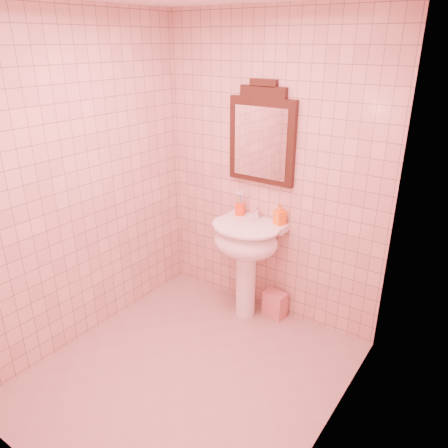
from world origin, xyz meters
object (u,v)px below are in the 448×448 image
Objects in this scene: toothbrush_cup at (240,209)px; soap_dispenser at (280,214)px; mirror at (262,137)px; pedestal_sink at (246,247)px; towel at (275,304)px.

soap_dispenser is at bearing 2.05° from toothbrush_cup.
mirror is 0.64m from soap_dispenser.
pedestal_sink is 4.92× the size of soap_dispenser.
mirror is 4.25× the size of toothbrush_cup.
soap_dispenser is (0.21, -0.03, -0.60)m from mirror.
towel is (0.23, 0.13, -0.55)m from pedestal_sink.
soap_dispenser is at bearing -9.33° from mirror.
toothbrush_cup is 0.82× the size of towel.
mirror is 0.66m from toothbrush_cup.
pedestal_sink is 3.72× the size of towel.
mirror reaches higher than towel.
toothbrush_cup is 1.08× the size of soap_dispenser.
soap_dispenser is (0.38, 0.01, 0.03)m from toothbrush_cup.
mirror is at bearing 16.51° from toothbrush_cup.
toothbrush_cup is (-0.16, -0.05, -0.63)m from mirror.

